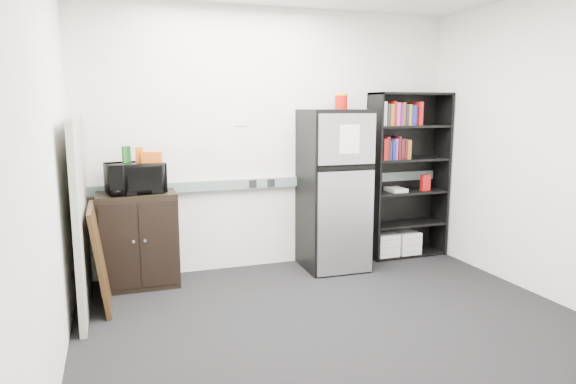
% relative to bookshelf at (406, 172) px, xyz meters
% --- Properties ---
extents(floor, '(4.00, 4.00, 0.00)m').
position_rel_bookshelf_xyz_m(floor, '(-1.51, -1.57, -0.97)').
color(floor, black).
rests_on(floor, ground).
extents(wall_back, '(4.00, 0.02, 2.70)m').
position_rel_bookshelf_xyz_m(wall_back, '(-1.51, 0.18, 0.38)').
color(wall_back, silver).
rests_on(wall_back, floor).
extents(wall_right, '(0.02, 3.50, 2.70)m').
position_rel_bookshelf_xyz_m(wall_right, '(0.49, -1.57, 0.38)').
color(wall_right, silver).
rests_on(wall_right, floor).
extents(wall_left, '(0.02, 3.50, 2.70)m').
position_rel_bookshelf_xyz_m(wall_left, '(-3.51, -1.57, 0.38)').
color(wall_left, silver).
rests_on(wall_left, floor).
extents(electrical_raceway, '(3.92, 0.05, 0.10)m').
position_rel_bookshelf_xyz_m(electrical_raceway, '(-1.51, 0.15, -0.07)').
color(electrical_raceway, slate).
rests_on(electrical_raceway, wall_back).
extents(wall_note, '(0.14, 0.00, 0.10)m').
position_rel_bookshelf_xyz_m(wall_note, '(-1.86, 0.18, 0.58)').
color(wall_note, white).
rests_on(wall_note, wall_back).
extents(bookshelf, '(0.90, 0.34, 1.85)m').
position_rel_bookshelf_xyz_m(bookshelf, '(0.00, 0.00, 0.00)').
color(bookshelf, black).
rests_on(bookshelf, floor).
extents(cubicle_partition, '(0.06, 1.30, 1.62)m').
position_rel_bookshelf_xyz_m(cubicle_partition, '(-3.41, -0.49, -0.16)').
color(cubicle_partition, '#9D998B').
rests_on(cubicle_partition, floor).
extents(cabinet, '(0.72, 0.48, 0.90)m').
position_rel_bookshelf_xyz_m(cabinet, '(-2.94, -0.07, -0.52)').
color(cabinet, black).
rests_on(cabinet, floor).
extents(microwave, '(0.56, 0.42, 0.28)m').
position_rel_bookshelf_xyz_m(microwave, '(-2.94, -0.08, 0.07)').
color(microwave, black).
rests_on(microwave, cabinet).
extents(snack_box_a, '(0.08, 0.07, 0.15)m').
position_rel_bookshelf_xyz_m(snack_box_a, '(-3.01, -0.05, 0.29)').
color(snack_box_a, '#175318').
rests_on(snack_box_a, microwave).
extents(snack_box_b, '(0.07, 0.05, 0.15)m').
position_rel_bookshelf_xyz_m(snack_box_b, '(-3.01, -0.05, 0.29)').
color(snack_box_b, '#0D3A14').
rests_on(snack_box_b, microwave).
extents(snack_box_c, '(0.07, 0.05, 0.14)m').
position_rel_bookshelf_xyz_m(snack_box_c, '(-2.89, -0.05, 0.28)').
color(snack_box_c, '#C35812').
rests_on(snack_box_c, microwave).
extents(snack_bag, '(0.20, 0.14, 0.10)m').
position_rel_bookshelf_xyz_m(snack_bag, '(-2.78, -0.10, 0.26)').
color(snack_bag, '#C75613').
rests_on(snack_bag, microwave).
extents(refrigerator, '(0.64, 0.67, 1.67)m').
position_rel_bookshelf_xyz_m(refrigerator, '(-0.96, -0.15, -0.14)').
color(refrigerator, black).
rests_on(refrigerator, floor).
extents(coffee_can, '(0.13, 0.13, 0.18)m').
position_rel_bookshelf_xyz_m(coffee_can, '(-0.83, -0.02, 0.79)').
color(coffee_can, '#AF1008').
rests_on(coffee_can, refrigerator).
extents(framed_poster, '(0.15, 0.68, 0.88)m').
position_rel_bookshelf_xyz_m(framed_poster, '(-3.28, -0.51, -0.53)').
color(framed_poster, black).
rests_on(framed_poster, floor).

